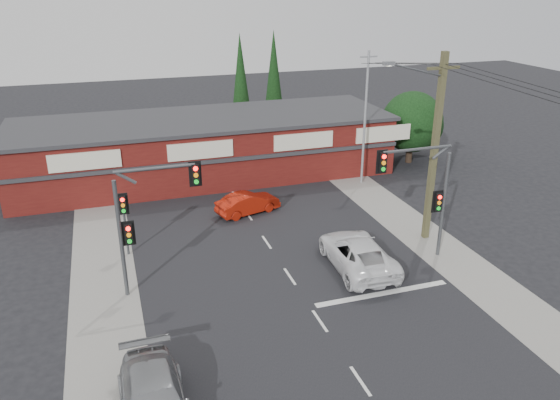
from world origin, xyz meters
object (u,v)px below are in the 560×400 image
object	(u,v)px
white_suv	(357,253)
utility_pole	(433,143)
red_sedan	(248,203)
shop_building	(205,146)

from	to	relation	value
white_suv	utility_pole	distance (m)	6.99
red_sedan	utility_pole	xyz separation A→B (m)	(8.28, -6.30, 4.75)
shop_building	red_sedan	bearing A→B (deg)	-82.03
white_suv	shop_building	distance (m)	16.53
white_suv	red_sedan	bearing A→B (deg)	-64.50
white_suv	utility_pole	bearing A→B (deg)	-156.18
white_suv	red_sedan	distance (m)	8.83
white_suv	shop_building	bearing A→B (deg)	-71.30
white_suv	shop_building	xyz separation A→B (m)	(-4.46, 15.86, 1.36)
white_suv	shop_building	world-z (taller)	shop_building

